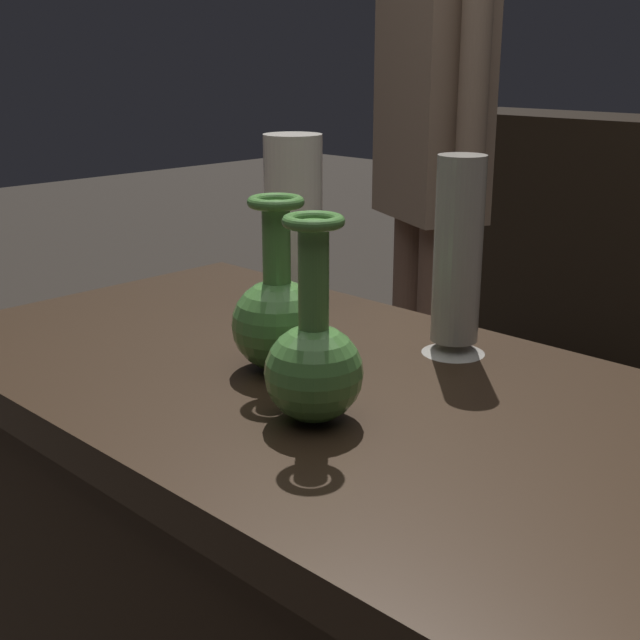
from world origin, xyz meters
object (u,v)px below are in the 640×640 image
vase_left_accent (457,262)px  visitor_near_left (430,157)px  vase_right_accent (277,315)px  vase_centerpiece (314,359)px  vase_tall_behind (293,221)px

vase_left_accent → visitor_near_left: size_ratio=0.17×
vase_right_accent → visitor_near_left: visitor_near_left is taller
vase_centerpiece → visitor_near_left: bearing=121.7°
visitor_near_left → vase_centerpiece: bearing=147.2°
vase_left_accent → vase_tall_behind: bearing=175.4°
vase_centerpiece → vase_left_accent: size_ratio=0.86×
vase_centerpiece → visitor_near_left: size_ratio=0.15×
vase_tall_behind → vase_left_accent: vase_tall_behind is taller
vase_tall_behind → vase_right_accent: 0.33m
vase_centerpiece → vase_left_accent: (-0.02, 0.30, 0.06)m
vase_left_accent → vase_right_accent: bearing=-121.5°
visitor_near_left → vase_tall_behind: bearing=137.5°
vase_tall_behind → vase_right_accent: vase_tall_behind is taller
vase_tall_behind → visitor_near_left: visitor_near_left is taller
vase_tall_behind → visitor_near_left: bearing=112.1°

